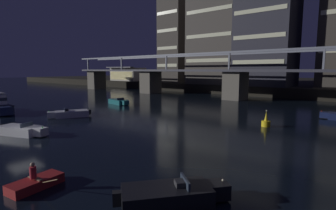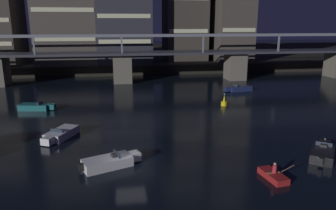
{
  "view_description": "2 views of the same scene",
  "coord_description": "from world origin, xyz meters",
  "px_view_note": "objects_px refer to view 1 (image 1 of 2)",
  "views": [
    {
      "loc": [
        23.97,
        -8.86,
        5.92
      ],
      "look_at": [
        2.75,
        16.03,
        1.56
      ],
      "focal_mm": 28.31,
      "sensor_mm": 36.0,
      "label": 1
    },
    {
      "loc": [
        -0.55,
        -24.18,
        11.4
      ],
      "look_at": [
        4.7,
        10.33,
        2.52
      ],
      "focal_mm": 34.13,
      "sensor_mm": 36.0,
      "label": 2
    }
  ],
  "objects_px": {
    "waterfront_pavilion": "(128,74)",
    "dinghy_with_paddler": "(36,183)",
    "speedboat_near_center": "(119,102)",
    "speedboat_mid_left": "(70,114)",
    "river_bridge": "(236,79)",
    "speedboat_mid_right": "(22,130)",
    "speedboat_mid_center": "(171,195)",
    "channel_buoy": "(266,122)",
    "tower_west_low": "(180,40)",
    "tower_west_tall": "(220,25)",
    "tower_central": "(267,25)"
  },
  "relations": [
    {
      "from": "speedboat_near_center",
      "to": "speedboat_mid_left",
      "type": "relative_size",
      "value": 1.04
    },
    {
      "from": "speedboat_near_center",
      "to": "speedboat_mid_left",
      "type": "bearing_deg",
      "value": -66.45
    },
    {
      "from": "speedboat_mid_left",
      "to": "tower_west_low",
      "type": "bearing_deg",
      "value": 112.86
    },
    {
      "from": "tower_west_low",
      "to": "tower_west_tall",
      "type": "xyz_separation_m",
      "value": [
        15.5,
        -2.74,
        2.58
      ]
    },
    {
      "from": "tower_west_low",
      "to": "speedboat_mid_right",
      "type": "relative_size",
      "value": 5.07
    },
    {
      "from": "waterfront_pavilion",
      "to": "speedboat_mid_right",
      "type": "distance_m",
      "value": 68.0
    },
    {
      "from": "tower_central",
      "to": "speedboat_near_center",
      "type": "relative_size",
      "value": 5.32
    },
    {
      "from": "speedboat_mid_left",
      "to": "river_bridge",
      "type": "bearing_deg",
      "value": 77.89
    },
    {
      "from": "speedboat_near_center",
      "to": "speedboat_mid_left",
      "type": "xyz_separation_m",
      "value": [
        5.25,
        -12.05,
        0.0
      ]
    },
    {
      "from": "tower_west_low",
      "to": "speedboat_near_center",
      "type": "height_order",
      "value": "tower_west_low"
    },
    {
      "from": "speedboat_near_center",
      "to": "speedboat_mid_left",
      "type": "distance_m",
      "value": 13.14
    },
    {
      "from": "speedboat_mid_right",
      "to": "speedboat_mid_left",
      "type": "bearing_deg",
      "value": 123.92
    },
    {
      "from": "tower_west_low",
      "to": "speedboat_near_center",
      "type": "relative_size",
      "value": 4.91
    },
    {
      "from": "tower_west_low",
      "to": "dinghy_with_paddler",
      "type": "distance_m",
      "value": 73.12
    },
    {
      "from": "speedboat_mid_right",
      "to": "dinghy_with_paddler",
      "type": "bearing_deg",
      "value": -18.14
    },
    {
      "from": "speedboat_mid_left",
      "to": "speedboat_mid_center",
      "type": "relative_size",
      "value": 1.07
    },
    {
      "from": "river_bridge",
      "to": "waterfront_pavilion",
      "type": "bearing_deg",
      "value": 165.48
    },
    {
      "from": "waterfront_pavilion",
      "to": "channel_buoy",
      "type": "distance_m",
      "value": 68.83
    },
    {
      "from": "speedboat_mid_center",
      "to": "dinghy_with_paddler",
      "type": "relative_size",
      "value": 1.7
    },
    {
      "from": "speedboat_mid_center",
      "to": "speedboat_mid_right",
      "type": "distance_m",
      "value": 18.53
    },
    {
      "from": "tower_west_low",
      "to": "waterfront_pavilion",
      "type": "height_order",
      "value": "tower_west_low"
    },
    {
      "from": "tower_central",
      "to": "dinghy_with_paddler",
      "type": "distance_m",
      "value": 59.56
    },
    {
      "from": "tower_central",
      "to": "speedboat_near_center",
      "type": "height_order",
      "value": "tower_central"
    },
    {
      "from": "tower_west_tall",
      "to": "channel_buoy",
      "type": "height_order",
      "value": "tower_west_tall"
    },
    {
      "from": "tower_central",
      "to": "speedboat_mid_center",
      "type": "distance_m",
      "value": 57.89
    },
    {
      "from": "waterfront_pavilion",
      "to": "dinghy_with_paddler",
      "type": "relative_size",
      "value": 4.53
    },
    {
      "from": "speedboat_mid_right",
      "to": "channel_buoy",
      "type": "height_order",
      "value": "channel_buoy"
    },
    {
      "from": "waterfront_pavilion",
      "to": "speedboat_mid_center",
      "type": "bearing_deg",
      "value": -39.68
    },
    {
      "from": "river_bridge",
      "to": "dinghy_with_paddler",
      "type": "distance_m",
      "value": 44.94
    },
    {
      "from": "waterfront_pavilion",
      "to": "speedboat_near_center",
      "type": "height_order",
      "value": "waterfront_pavilion"
    },
    {
      "from": "river_bridge",
      "to": "speedboat_near_center",
      "type": "relative_size",
      "value": 19.13
    },
    {
      "from": "speedboat_near_center",
      "to": "speedboat_mid_left",
      "type": "height_order",
      "value": "same"
    },
    {
      "from": "river_bridge",
      "to": "channel_buoy",
      "type": "height_order",
      "value": "river_bridge"
    },
    {
      "from": "waterfront_pavilion",
      "to": "speedboat_mid_left",
      "type": "height_order",
      "value": "waterfront_pavilion"
    },
    {
      "from": "tower_west_tall",
      "to": "speedboat_mid_right",
      "type": "bearing_deg",
      "value": -79.18
    },
    {
      "from": "river_bridge",
      "to": "tower_west_tall",
      "type": "distance_m",
      "value": 23.0
    },
    {
      "from": "river_bridge",
      "to": "speedboat_mid_center",
      "type": "height_order",
      "value": "river_bridge"
    },
    {
      "from": "waterfront_pavilion",
      "to": "dinghy_with_paddler",
      "type": "bearing_deg",
      "value": -44.35
    },
    {
      "from": "speedboat_near_center",
      "to": "speedboat_mid_right",
      "type": "bearing_deg",
      "value": -62.16
    },
    {
      "from": "river_bridge",
      "to": "speedboat_mid_left",
      "type": "distance_m",
      "value": 32.68
    },
    {
      "from": "river_bridge",
      "to": "channel_buoy",
      "type": "xyz_separation_m",
      "value": [
        14.1,
        -21.38,
        -3.68
      ]
    },
    {
      "from": "speedboat_mid_left",
      "to": "speedboat_mid_right",
      "type": "relative_size",
      "value": 0.99
    },
    {
      "from": "speedboat_mid_left",
      "to": "speedboat_near_center",
      "type": "bearing_deg",
      "value": 113.55
    },
    {
      "from": "speedboat_mid_right",
      "to": "speedboat_mid_center",
      "type": "bearing_deg",
      "value": -2.52
    },
    {
      "from": "waterfront_pavilion",
      "to": "channel_buoy",
      "type": "xyz_separation_m",
      "value": [
        60.11,
        -33.3,
        -3.96
      ]
    },
    {
      "from": "tower_west_tall",
      "to": "channel_buoy",
      "type": "xyz_separation_m",
      "value": [
        26.04,
        -35.83,
        -17.01
      ]
    },
    {
      "from": "speedboat_near_center",
      "to": "channel_buoy",
      "type": "bearing_deg",
      "value": -3.68
    },
    {
      "from": "river_bridge",
      "to": "tower_west_low",
      "type": "height_order",
      "value": "tower_west_low"
    },
    {
      "from": "waterfront_pavilion",
      "to": "speedboat_mid_center",
      "type": "xyz_separation_m",
      "value": [
        62.89,
        -52.18,
        -4.02
      ]
    },
    {
      "from": "tower_west_tall",
      "to": "speedboat_mid_right",
      "type": "distance_m",
      "value": 57.47
    }
  ]
}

